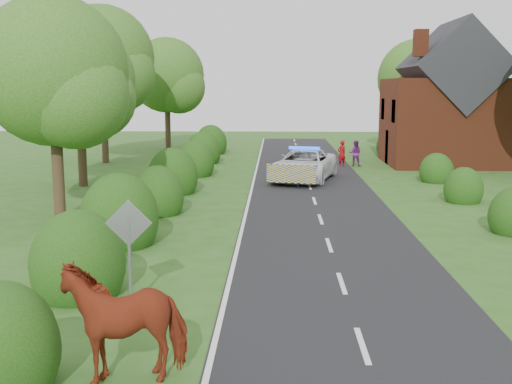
{
  "coord_description": "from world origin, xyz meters",
  "views": [
    {
      "loc": [
        -1.71,
        -11.93,
        5.03
      ],
      "look_at": [
        -2.41,
        10.57,
        1.3
      ],
      "focal_mm": 45.0,
      "sensor_mm": 36.0,
      "label": 1
    }
  ],
  "objects_px": {
    "police_van": "(304,165)",
    "pedestrian_red": "(342,153)",
    "road_sign": "(129,238)",
    "cow": "(125,327)",
    "pedestrian_purple": "(355,153)"
  },
  "relations": [
    {
      "from": "police_van",
      "to": "pedestrian_purple",
      "type": "distance_m",
      "value": 7.22
    },
    {
      "from": "road_sign",
      "to": "police_van",
      "type": "distance_m",
      "value": 20.93
    },
    {
      "from": "road_sign",
      "to": "cow",
      "type": "xyz_separation_m",
      "value": [
        0.68,
        -3.35,
        -0.78
      ]
    },
    {
      "from": "road_sign",
      "to": "police_van",
      "type": "bearing_deg",
      "value": 76.71
    },
    {
      "from": "road_sign",
      "to": "pedestrian_red",
      "type": "bearing_deg",
      "value": 74.32
    },
    {
      "from": "road_sign",
      "to": "pedestrian_red",
      "type": "xyz_separation_m",
      "value": [
        7.44,
        26.5,
        -0.83
      ]
    },
    {
      "from": "pedestrian_purple",
      "to": "pedestrian_red",
      "type": "bearing_deg",
      "value": 24.12
    },
    {
      "from": "police_van",
      "to": "road_sign",
      "type": "bearing_deg",
      "value": -88.51
    },
    {
      "from": "cow",
      "to": "pedestrian_red",
      "type": "distance_m",
      "value": 30.61
    },
    {
      "from": "police_van",
      "to": "pedestrian_purple",
      "type": "height_order",
      "value": "police_van"
    },
    {
      "from": "pedestrian_red",
      "to": "police_van",
      "type": "bearing_deg",
      "value": 33.1
    },
    {
      "from": "pedestrian_red",
      "to": "pedestrian_purple",
      "type": "distance_m",
      "value": 0.89
    },
    {
      "from": "police_van",
      "to": "pedestrian_red",
      "type": "xyz_separation_m",
      "value": [
        2.63,
        6.15,
        -0.01
      ]
    },
    {
      "from": "cow",
      "to": "police_van",
      "type": "distance_m",
      "value": 24.07
    },
    {
      "from": "cow",
      "to": "pedestrian_red",
      "type": "relative_size",
      "value": 1.48
    }
  ]
}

